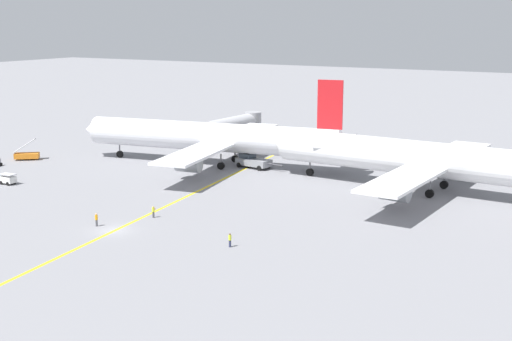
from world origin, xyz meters
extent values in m
plane|color=gray|center=(0.00, 0.00, 0.00)|extent=(600.00, 600.00, 0.00)
cube|color=yellow|center=(-0.89, 10.00, 0.00)|extent=(14.24, 119.27, 0.01)
cylinder|color=silver|center=(-11.76, 40.42, 5.17)|extent=(48.28, 13.43, 5.22)
cone|color=silver|center=(-36.64, 36.07, 5.17)|extent=(3.59, 5.22, 4.81)
cone|color=silver|center=(12.91, 44.73, 5.17)|extent=(4.27, 4.74, 4.18)
cube|color=silver|center=(-9.39, 40.83, 4.38)|extent=(14.05, 45.44, 0.44)
cube|color=silver|center=(10.45, 44.30, 5.69)|extent=(5.39, 13.36, 0.28)
cube|color=red|center=(10.15, 44.25, 11.98)|extent=(4.40, 1.11, 8.40)
cylinder|color=#999EA3|center=(-12.55, 53.07, 2.58)|extent=(4.58, 3.28, 2.60)
cylinder|color=#999EA3|center=(-8.21, 28.24, 2.58)|extent=(4.58, 3.28, 2.60)
cylinder|color=slate|center=(-7.82, 37.65, 1.73)|extent=(0.28, 0.28, 2.17)
cylinder|color=black|center=(-7.82, 37.65, 0.65)|extent=(1.38, 0.77, 1.30)
cylinder|color=slate|center=(-8.99, 44.35, 1.73)|extent=(0.28, 0.28, 2.17)
cylinder|color=black|center=(-8.99, 44.35, 0.65)|extent=(1.38, 0.77, 1.30)
cylinder|color=slate|center=(-30.72, 37.11, 1.73)|extent=(0.28, 0.28, 2.17)
cylinder|color=black|center=(-30.72, 37.11, 0.65)|extent=(1.38, 0.77, 1.30)
cylinder|color=white|center=(27.03, 39.77, 5.16)|extent=(47.36, 7.90, 5.41)
cone|color=white|center=(2.29, 41.08, 5.16)|extent=(3.06, 5.12, 4.98)
cube|color=white|center=(29.38, 39.64, 4.35)|extent=(8.75, 44.77, 0.44)
cylinder|color=#999EA3|center=(29.04, 52.14, 2.55)|extent=(4.33, 2.82, 2.60)
cylinder|color=#999EA3|center=(27.72, 27.25, 2.55)|extent=(4.33, 2.82, 2.60)
cylinder|color=slate|center=(30.20, 36.19, 1.69)|extent=(0.28, 0.28, 2.08)
cylinder|color=black|center=(30.20, 36.19, 0.65)|extent=(1.33, 0.62, 1.30)
cylinder|color=slate|center=(30.56, 42.98, 1.69)|extent=(0.28, 0.28, 2.08)
cylinder|color=black|center=(30.56, 42.98, 0.65)|extent=(1.33, 0.62, 1.30)
cylinder|color=slate|center=(8.20, 40.76, 1.69)|extent=(0.28, 0.28, 2.08)
cylinder|color=black|center=(8.20, 40.76, 0.65)|extent=(1.33, 0.62, 1.30)
cube|color=gray|center=(-3.46, 41.76, 1.06)|extent=(6.76, 3.63, 1.21)
cube|color=#333D47|center=(-4.87, 41.95, 2.11)|extent=(2.60, 2.52, 0.90)
cylinder|color=#4C4C51|center=(1.31, 41.10, 1.18)|extent=(3.20, 0.63, 0.20)
sphere|color=orange|center=(-4.87, 41.95, 2.74)|extent=(0.24, 0.24, 0.24)
cylinder|color=black|center=(-5.95, 40.70, 0.45)|extent=(0.93, 0.42, 0.90)
cylinder|color=black|center=(-5.57, 43.45, 0.45)|extent=(0.93, 0.42, 0.90)
cylinder|color=black|center=(-1.36, 40.07, 0.45)|extent=(0.93, 0.42, 0.90)
cylinder|color=black|center=(-0.98, 42.82, 0.45)|extent=(0.93, 0.42, 0.90)
cube|color=orange|center=(-44.62, 26.58, 0.80)|extent=(4.78, 4.34, 1.00)
cube|color=silver|center=(-44.86, 26.40, 2.70)|extent=(4.16, 3.67, 2.71)
cylinder|color=black|center=(-44.46, 27.59, 0.30)|extent=(0.60, 0.53, 0.60)
cylinder|color=black|center=(-43.60, 26.49, 0.30)|extent=(0.60, 0.53, 0.60)
cylinder|color=black|center=(-45.64, 26.67, 0.30)|extent=(0.60, 0.53, 0.60)
cylinder|color=black|center=(-44.78, 25.57, 0.30)|extent=(0.60, 0.53, 0.60)
cylinder|color=black|center=(-44.41, 20.30, 0.30)|extent=(0.35, 0.63, 0.60)
cube|color=silver|center=(-31.73, 10.88, 0.80)|extent=(2.60, 1.50, 1.00)
cube|color=#B2B2B7|center=(-31.73, 10.88, 1.65)|extent=(2.73, 1.58, 0.12)
cylinder|color=black|center=(-30.98, 11.59, 0.30)|extent=(0.60, 0.20, 0.60)
cylinder|color=black|center=(-30.98, 10.19, 0.30)|extent=(0.60, 0.20, 0.60)
cylinder|color=black|center=(-32.48, 11.58, 0.30)|extent=(0.60, 0.20, 0.60)
cylinder|color=black|center=(-32.48, 10.18, 0.30)|extent=(0.60, 0.20, 0.60)
cylinder|color=#4C4C51|center=(-3.05, 0.36, 0.44)|extent=(0.28, 0.28, 0.88)
cylinder|color=orange|center=(-3.05, 0.36, 1.19)|extent=(0.36, 0.36, 0.62)
sphere|color=tan|center=(-3.05, 0.36, 1.62)|extent=(0.24, 0.24, 0.24)
cylinder|color=#2D3351|center=(16.37, 1.82, 0.43)|extent=(0.28, 0.28, 0.85)
cylinder|color=#D1E02D|center=(16.37, 1.82, 1.16)|extent=(0.36, 0.36, 0.60)
sphere|color=brown|center=(16.37, 1.82, 1.57)|extent=(0.23, 0.23, 0.23)
cylinder|color=#4C4C51|center=(0.85, 7.19, 0.41)|extent=(0.28, 0.28, 0.83)
cylinder|color=#D1E02D|center=(0.85, 7.19, 1.12)|extent=(0.36, 0.36, 0.59)
sphere|color=tan|center=(0.85, 7.19, 1.53)|extent=(0.22, 0.22, 0.22)
cylinder|color=#F24C19|center=(1.14, 7.22, 1.24)|extent=(0.05, 0.05, 0.40)
cylinder|color=#B7B7BC|center=(-19.03, 59.48, 4.45)|extent=(4.15, 16.19, 3.20)
cylinder|color=#99999E|center=(-18.55, 67.48, 4.45)|extent=(3.84, 3.84, 3.52)
cylinder|color=#595960|center=(-18.61, 66.48, 2.22)|extent=(0.70, 0.70, 4.45)
camera|label=1|loc=(57.61, -64.06, 26.19)|focal=48.65mm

